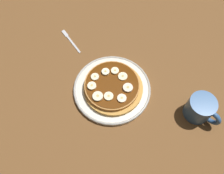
% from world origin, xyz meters
% --- Properties ---
extents(ground_plane, '(1.40, 1.40, 0.03)m').
position_xyz_m(ground_plane, '(0.00, 0.00, -0.01)').
color(ground_plane, brown).
extents(plate, '(0.26, 0.26, 0.01)m').
position_xyz_m(plate, '(0.00, 0.00, 0.01)').
color(plate, silver).
rests_on(plate, ground_plane).
extents(pancake_stack, '(0.20, 0.20, 0.03)m').
position_xyz_m(pancake_stack, '(0.00, 0.00, 0.03)').
color(pancake_stack, gold).
rests_on(pancake_stack, plate).
extents(banana_slice_0, '(0.03, 0.03, 0.01)m').
position_xyz_m(banana_slice_0, '(-0.03, 0.04, 0.04)').
color(banana_slice_0, '#FBF1BC').
rests_on(banana_slice_0, pancake_stack).
extents(banana_slice_1, '(0.03, 0.03, 0.01)m').
position_xyz_m(banana_slice_1, '(0.05, 0.02, 0.04)').
color(banana_slice_1, '#F7E0BF').
rests_on(banana_slice_1, pancake_stack).
extents(banana_slice_2, '(0.03, 0.03, 0.01)m').
position_xyz_m(banana_slice_2, '(0.02, -0.04, 0.04)').
color(banana_slice_2, '#F6E5B4').
rests_on(banana_slice_2, pancake_stack).
extents(banana_slice_3, '(0.03, 0.03, 0.01)m').
position_xyz_m(banana_slice_3, '(0.06, -0.02, 0.04)').
color(banana_slice_3, '#FAE4C2').
rests_on(banana_slice_3, pancake_stack).
extents(banana_slice_4, '(0.03, 0.03, 0.01)m').
position_xyz_m(banana_slice_4, '(-0.05, 0.02, 0.04)').
color(banana_slice_4, '#F2F1C6').
rests_on(banana_slice_4, pancake_stack).
extents(banana_slice_5, '(0.03, 0.03, 0.01)m').
position_xyz_m(banana_slice_5, '(-0.06, -0.02, 0.04)').
color(banana_slice_5, beige).
rests_on(banana_slice_5, pancake_stack).
extents(banana_slice_6, '(0.03, 0.03, 0.01)m').
position_xyz_m(banana_slice_6, '(-0.04, -0.05, 0.04)').
color(banana_slice_6, '#FDEEBE').
rests_on(banana_slice_6, pancake_stack).
extents(banana_slice_7, '(0.03, 0.03, 0.01)m').
position_xyz_m(banana_slice_7, '(0.00, -0.06, 0.04)').
color(banana_slice_7, beige).
rests_on(banana_slice_7, pancake_stack).
extents(banana_slice_8, '(0.03, 0.03, 0.01)m').
position_xyz_m(banana_slice_8, '(0.01, 0.04, 0.04)').
color(banana_slice_8, '#FDEAB4').
rests_on(banana_slice_8, pancake_stack).
extents(coffee_mug, '(0.11, 0.08, 0.08)m').
position_xyz_m(coffee_mug, '(0.26, 0.13, 0.04)').
color(coffee_mug, '#33598C').
rests_on(coffee_mug, ground_plane).
extents(fork, '(0.13, 0.03, 0.01)m').
position_xyz_m(fork, '(-0.26, 0.04, 0.00)').
color(fork, silver).
rests_on(fork, ground_plane).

